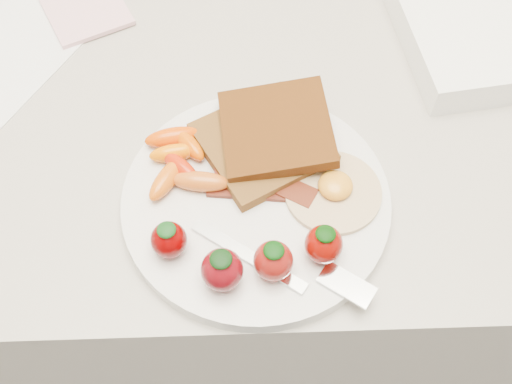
{
  "coord_description": "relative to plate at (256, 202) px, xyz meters",
  "views": [
    {
      "loc": [
        -0.01,
        1.2,
        1.46
      ],
      "look_at": [
        -0.0,
        1.53,
        0.93
      ],
      "focal_mm": 45.0,
      "sensor_mm": 36.0,
      "label": 1
    }
  ],
  "objects": [
    {
      "name": "counter",
      "position": [
        0.0,
        0.17,
        -0.46
      ],
      "size": [
        2.0,
        0.6,
        0.9
      ],
      "primitive_type": "cube",
      "color": "gray",
      "rests_on": "ground"
    },
    {
      "name": "fork",
      "position": [
        0.03,
        -0.08,
        0.01
      ],
      "size": [
        0.17,
        0.1,
        0.0
      ],
      "color": "white",
      "rests_on": "plate"
    },
    {
      "name": "notepad",
      "position": [
        -0.21,
        0.31,
        -0.0
      ],
      "size": [
        0.14,
        0.16,
        0.01
      ],
      "primitive_type": "cube",
      "rotation": [
        0.0,
        0.0,
        0.45
      ],
      "color": "#DBA2AC",
      "rests_on": "paper_sheet"
    },
    {
      "name": "toast_upper",
      "position": [
        0.02,
        0.07,
        0.03
      ],
      "size": [
        0.12,
        0.12,
        0.03
      ],
      "primitive_type": "cube",
      "rotation": [
        0.0,
        -0.1,
        0.09
      ],
      "color": "black",
      "rests_on": "toast_lower"
    },
    {
      "name": "plate",
      "position": [
        0.0,
        0.0,
        0.0
      ],
      "size": [
        0.27,
        0.27,
        0.02
      ],
      "primitive_type": "cylinder",
      "color": "silver",
      "rests_on": "counter"
    },
    {
      "name": "toast_lower",
      "position": [
        0.01,
        0.06,
        0.02
      ],
      "size": [
        0.16,
        0.16,
        0.01
      ],
      "primitive_type": "cube",
      "rotation": [
        0.0,
        0.0,
        0.5
      ],
      "color": "#42250E",
      "rests_on": "plate"
    },
    {
      "name": "strawberries",
      "position": [
        -0.01,
        -0.07,
        0.03
      ],
      "size": [
        0.18,
        0.07,
        0.05
      ],
      "color": "#580000",
      "rests_on": "plate"
    },
    {
      "name": "bacon_strips",
      "position": [
        0.01,
        0.02,
        0.01
      ],
      "size": [
        0.11,
        0.07,
        0.01
      ],
      "color": "black",
      "rests_on": "plate"
    },
    {
      "name": "baby_carrots",
      "position": [
        -0.08,
        0.04,
        0.02
      ],
      "size": [
        0.09,
        0.1,
        0.02
      ],
      "color": "orange",
      "rests_on": "plate"
    },
    {
      "name": "fried_egg",
      "position": [
        0.08,
        0.0,
        0.01
      ],
      "size": [
        0.12,
        0.12,
        0.02
      ],
      "color": "beige",
      "rests_on": "plate"
    }
  ]
}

